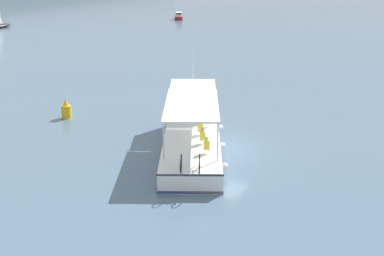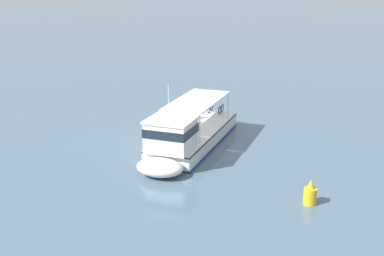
% 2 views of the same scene
% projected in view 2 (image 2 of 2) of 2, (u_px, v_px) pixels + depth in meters
% --- Properties ---
extents(ground_plane, '(400.00, 400.00, 0.00)m').
position_uv_depth(ground_plane, '(166.00, 144.00, 34.63)').
color(ground_plane, slate).
extents(ferry_main, '(12.66, 8.74, 5.32)m').
position_uv_depth(ferry_main, '(187.00, 137.00, 32.87)').
color(ferry_main, white).
rests_on(ferry_main, ground).
extents(channel_buoy, '(0.70, 0.70, 1.40)m').
position_uv_depth(channel_buoy, '(310.00, 194.00, 25.28)').
color(channel_buoy, gold).
rests_on(channel_buoy, ground).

